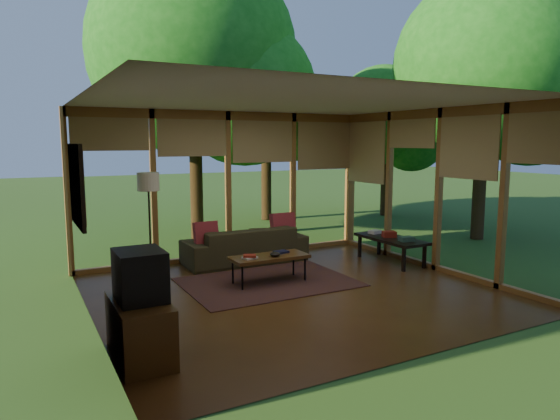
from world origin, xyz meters
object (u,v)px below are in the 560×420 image
television (140,275)px  media_cabinet (140,329)px  sofa (245,245)px  floor_lamp (148,187)px  coffee_table (269,258)px  side_console (391,240)px

television → media_cabinet: bearing=180.0°
sofa → television: television is taller
television → floor_lamp: (0.92, 3.41, 0.56)m
television → coffee_table: size_ratio=0.46×
side_console → television: bearing=-158.2°
media_cabinet → coffee_table: media_cabinet is taller
media_cabinet → coffee_table: 2.97m
media_cabinet → television: size_ratio=1.82×
floor_lamp → side_console: 4.31m
television → side_console: television is taller
television → floor_lamp: 3.57m
coffee_table → side_console: (2.51, 0.14, 0.02)m
media_cabinet → side_console: (4.87, 1.94, 0.11)m
sofa → coffee_table: size_ratio=1.82×
sofa → television: (-2.55, -3.19, 0.53)m
side_console → coffee_table: bearing=-176.9°
coffee_table → side_console: size_ratio=0.86×
floor_lamp → media_cabinet: bearing=-105.4°
coffee_table → media_cabinet: bearing=-142.6°
sofa → coffee_table: (-0.22, -1.39, 0.07)m
floor_lamp → coffee_table: floor_lamp is taller
sofa → media_cabinet: 4.10m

